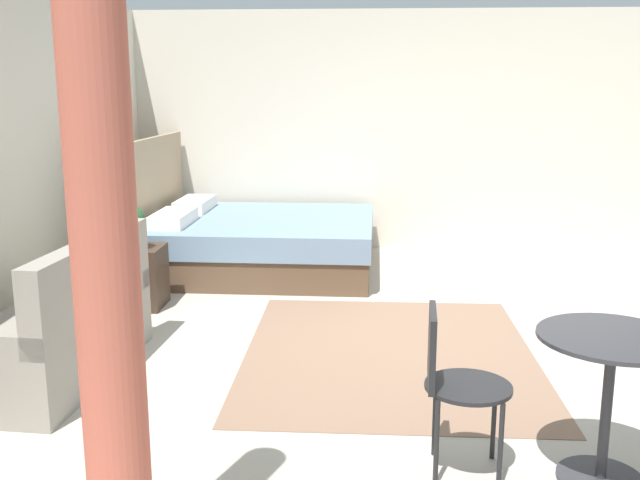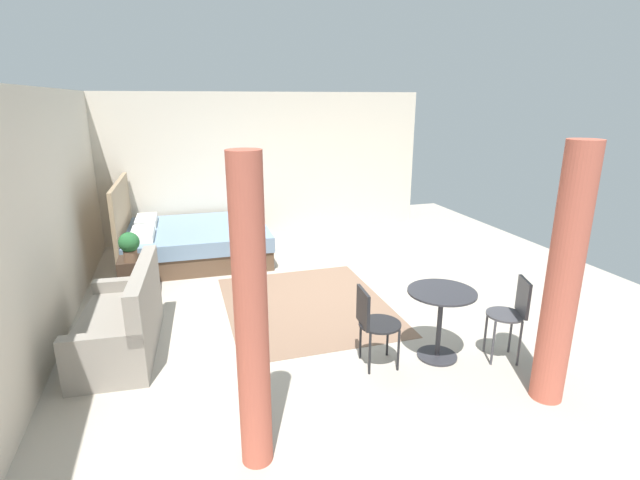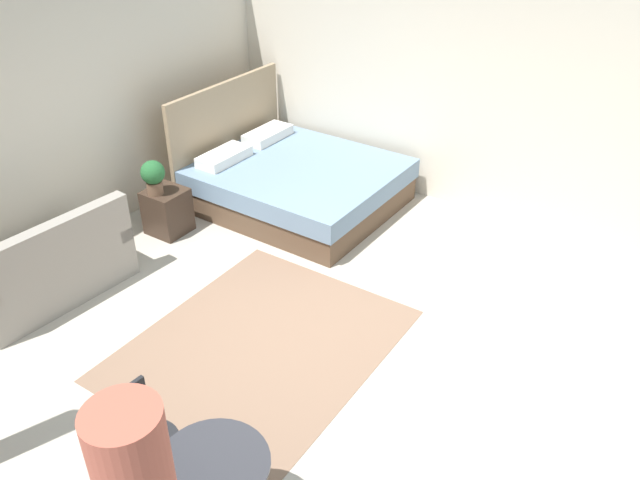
% 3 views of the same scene
% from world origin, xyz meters
% --- Properties ---
extents(ground_plane, '(9.16, 9.02, 0.02)m').
position_xyz_m(ground_plane, '(0.00, 0.00, -0.01)').
color(ground_plane, '#B2A899').
extents(wall_back, '(9.16, 0.12, 2.65)m').
position_xyz_m(wall_back, '(0.00, 3.01, 1.32)').
color(wall_back, beige).
rests_on(wall_back, ground).
extents(wall_right, '(0.12, 6.02, 2.65)m').
position_xyz_m(wall_right, '(3.08, 0.00, 1.32)').
color(wall_right, beige).
rests_on(wall_right, ground).
extents(area_rug, '(2.42, 1.99, 0.01)m').
position_xyz_m(area_rug, '(-0.36, 0.19, 0.00)').
color(area_rug, '#7F604C').
rests_on(area_rug, ground).
extents(bed, '(1.99, 2.28, 1.32)m').
position_xyz_m(bed, '(1.95, 1.47, 0.30)').
color(bed, brown).
rests_on(bed, ground).
extents(couch, '(1.57, 0.83, 0.90)m').
position_xyz_m(couch, '(-0.89, 2.29, 0.30)').
color(couch, gray).
rests_on(couch, ground).
extents(nightstand, '(0.41, 0.42, 0.51)m').
position_xyz_m(nightstand, '(0.62, 2.26, 0.26)').
color(nightstand, '#38281E').
rests_on(nightstand, ground).
extents(potted_plant, '(0.26, 0.26, 0.39)m').
position_xyz_m(potted_plant, '(0.52, 2.29, 0.73)').
color(potted_plant, brown).
rests_on(potted_plant, nightstand).
extents(balcony_table, '(0.67, 0.67, 0.72)m').
position_xyz_m(balcony_table, '(-1.96, -0.75, 0.50)').
color(balcony_table, '#2D2D33').
rests_on(balcony_table, ground).
extents(cafe_chair_near_window, '(0.46, 0.46, 0.86)m').
position_xyz_m(cafe_chair_near_window, '(-2.19, -1.41, 0.53)').
color(cafe_chair_near_window, '#3F3F44').
rests_on(cafe_chair_near_window, ground).
extents(cafe_chair_near_couch, '(0.44, 0.44, 0.81)m').
position_xyz_m(cafe_chair_near_couch, '(-1.91, -0.04, 0.49)').
color(cafe_chair_near_couch, black).
rests_on(cafe_chair_near_couch, ground).
extents(curtain_left, '(0.27, 0.27, 2.23)m').
position_xyz_m(curtain_left, '(-2.83, -1.32, 1.12)').
color(curtain_left, '#C15B47').
rests_on(curtain_left, ground).
extents(curtain_right, '(0.23, 0.23, 2.23)m').
position_xyz_m(curtain_right, '(-2.83, 1.24, 1.12)').
color(curtain_right, '#C15B47').
rests_on(curtain_right, ground).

